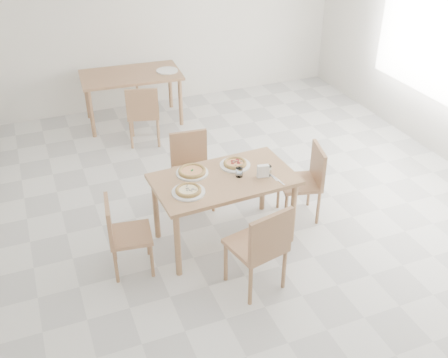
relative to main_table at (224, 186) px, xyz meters
name	(u,v)px	position (x,y,z in m)	size (l,w,h in m)	color
main_table	(224,186)	(0.00, 0.00, 0.00)	(1.41, 0.84, 0.75)	tan
chair_south	(262,244)	(0.03, -0.82, -0.13)	(0.53, 0.53, 0.90)	#A97954
chair_north	(191,164)	(-0.08, 0.79, -0.17)	(0.46, 0.46, 0.85)	#A97954
chair_west	(122,231)	(-1.06, -0.09, -0.20)	(0.44, 0.44, 0.79)	#A97954
chair_east	(307,177)	(0.99, 0.07, -0.17)	(0.50, 0.50, 0.84)	#A97954
plate_margherita	(192,173)	(-0.26, 0.19, 0.10)	(0.32, 0.32, 0.02)	white
plate_mushroom	(188,192)	(-0.41, -0.13, 0.10)	(0.31, 0.31, 0.02)	white
plate_pepperoni	(235,165)	(0.19, 0.17, 0.10)	(0.31, 0.31, 0.02)	white
pizza_margherita	(192,171)	(-0.26, 0.19, 0.12)	(0.37, 0.37, 0.03)	tan
pizza_mushroom	(188,190)	(-0.41, -0.13, 0.12)	(0.32, 0.32, 0.03)	tan
pizza_pepperoni	(235,163)	(0.19, 0.17, 0.12)	(0.28, 0.28, 0.03)	tan
tumbler_a	(267,171)	(0.41, -0.11, 0.14)	(0.08, 0.08, 0.10)	white
tumbler_b	(239,172)	(0.15, -0.03, 0.14)	(0.07, 0.07, 0.09)	white
napkin_holder	(263,172)	(0.35, -0.14, 0.16)	(0.13, 0.08, 0.14)	silver
fork_a	(279,181)	(0.47, -0.25, 0.09)	(0.02, 0.19, 0.01)	silver
fork_b	(273,177)	(0.45, -0.17, 0.09)	(0.01, 0.18, 0.01)	silver
second_table	(131,79)	(-0.19, 3.16, 0.00)	(1.47, 0.90, 0.75)	#A97954
chair_back_s	(143,111)	(-0.22, 2.37, -0.16)	(0.52, 0.52, 0.86)	#A97954
chair_back_n	(128,72)	(-0.06, 3.97, -0.18)	(0.54, 0.54, 0.83)	#A97954
plate_empty	(167,71)	(0.33, 3.06, 0.10)	(0.31, 0.31, 0.02)	white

